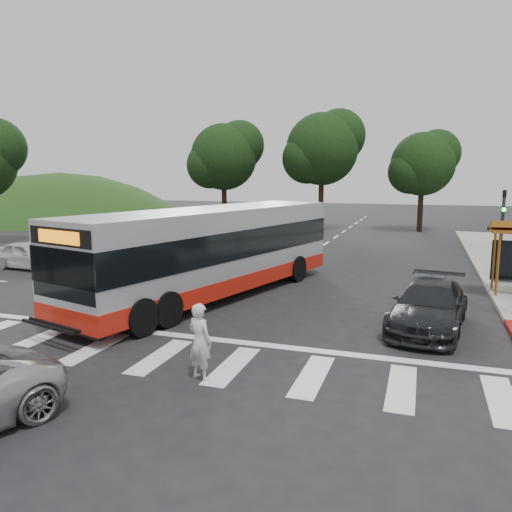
% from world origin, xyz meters
% --- Properties ---
extents(ground, '(140.00, 140.00, 0.00)m').
position_xyz_m(ground, '(0.00, 0.00, 0.00)').
color(ground, black).
rests_on(ground, ground).
extents(curb_east, '(0.30, 40.00, 0.15)m').
position_xyz_m(curb_east, '(9.00, 8.00, 0.07)').
color(curb_east, '#9E9991').
rests_on(curb_east, ground).
extents(hillside_nw, '(44.00, 44.00, 10.00)m').
position_xyz_m(hillside_nw, '(-32.00, 30.00, 0.00)').
color(hillside_nw, '#163D13').
rests_on(hillside_nw, ground).
extents(crosswalk_ladder, '(18.00, 2.60, 0.01)m').
position_xyz_m(crosswalk_ladder, '(0.00, -5.00, 0.01)').
color(crosswalk_ladder, silver).
rests_on(crosswalk_ladder, ground).
extents(traffic_signal_ne_short, '(0.18, 0.37, 4.00)m').
position_xyz_m(traffic_signal_ne_short, '(9.60, 8.49, 2.48)').
color(traffic_signal_ne_short, black).
rests_on(traffic_signal_ne_short, ground).
extents(tree_north_a, '(6.60, 6.15, 10.17)m').
position_xyz_m(tree_north_a, '(-1.92, 26.07, 6.92)').
color(tree_north_a, black).
rests_on(tree_north_a, ground).
extents(tree_north_b, '(5.72, 5.33, 8.43)m').
position_xyz_m(tree_north_b, '(6.07, 28.06, 5.66)').
color(tree_north_b, black).
rests_on(tree_north_b, ground).
extents(tree_north_c, '(6.16, 5.74, 9.30)m').
position_xyz_m(tree_north_c, '(-9.92, 24.06, 6.29)').
color(tree_north_c, black).
rests_on(tree_north_c, ground).
extents(transit_bus, '(6.22, 13.42, 3.39)m').
position_xyz_m(transit_bus, '(-1.31, 1.48, 1.70)').
color(transit_bus, '#A5A8AA').
rests_on(transit_bus, ground).
extents(pedestrian, '(0.76, 0.62, 1.79)m').
position_xyz_m(pedestrian, '(1.60, -5.97, 0.89)').
color(pedestrian, silver).
rests_on(pedestrian, ground).
extents(dark_sedan, '(2.64, 5.14, 1.43)m').
position_xyz_m(dark_sedan, '(6.57, -0.27, 0.71)').
color(dark_sedan, black).
rests_on(dark_sedan, ground).
extents(west_car_white, '(4.18, 1.97, 1.38)m').
position_xyz_m(west_car_white, '(-12.34, 3.85, 0.69)').
color(west_car_white, silver).
rests_on(west_car_white, ground).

